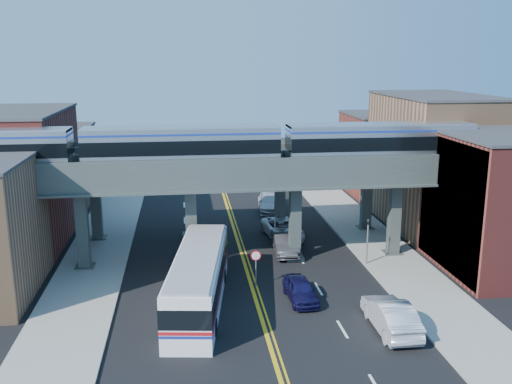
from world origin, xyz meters
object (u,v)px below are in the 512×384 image
Objects in this scene: stop_sign at (256,262)px; transit_train at (182,146)px; car_lane_c at (282,229)px; car_parked_curb at (391,315)px; car_lane_a at (300,290)px; car_lane_b at (285,243)px; car_lane_d at (271,202)px; traffic_signal at (368,236)px; transit_bus at (199,280)px.

transit_train is at bearing 133.85° from stop_sign.
car_lane_c is 18.22m from car_parked_curb.
car_lane_a is 0.73× the size of car_lane_c.
car_lane_c is at bearing 70.59° from stop_sign.
car_lane_a is (2.59, -2.66, -1.03)m from stop_sign.
car_lane_b is (8.01, 1.57, -8.30)m from transit_train.
transit_train is 13.13m from car_lane_c.
car_lane_a is 22.36m from car_lane_d.
stop_sign reaches higher than car_lane_a.
transit_train is 13.57m from car_lane_a.
transit_train reaches higher than car_lane_b.
car_lane_b is (-5.69, 3.57, -1.45)m from traffic_signal.
car_lane_d reaches higher than car_lane_b.
car_lane_a is at bearing -138.10° from traffic_signal.
car_lane_b is 3.98m from car_lane_c.
car_lane_c reaches higher than car_lane_a.
transit_bus is 2.15× the size of car_lane_d.
car_parked_curb reaches higher than car_lane_c.
car_lane_d is 27.20m from car_parked_curb.
car_lane_b is at bearing -30.14° from transit_bus.
car_lane_c is 9.13m from car_lane_d.
car_lane_b is at bearing 147.89° from traffic_signal.
traffic_signal reaches higher than car_lane_a.
transit_bus is (0.80, -7.61, -7.42)m from transit_train.
car_lane_a is at bearing -47.20° from car_parked_curb.
transit_train reaches higher than car_parked_curb.
transit_bus is at bearing -127.11° from car_lane_c.
transit_bus is 2.58× the size of car_lane_b.
traffic_signal is 0.80× the size of car_lane_b.
transit_train is 10.31× the size of car_lane_a.
car_lane_a is at bearing -101.53° from car_lane_c.
traffic_signal is (13.70, -2.00, -6.84)m from transit_train.
car_parked_curb reaches higher than car_lane_a.
car_parked_curb is at bearing -78.82° from car_lane_d.
car_lane_d is at bearing 106.16° from traffic_signal.
car_lane_c is (1.12, 13.19, 0.08)m from car_lane_a.
car_lane_b is 14.47m from car_parked_curb.
transit_bus is 23.69m from car_lane_d.
car_parked_curb is at bearing -105.64° from transit_bus.
car_lane_d is at bearing 78.28° from stop_sign.
car_lane_c is at bearing 124.62° from traffic_signal.
transit_bus is 11.71m from car_lane_b.
car_lane_b is at bearing 11.09° from transit_train.
car_parked_curb is (10.94, -4.80, -0.80)m from transit_bus.
car_lane_a is 6.44m from car_parked_curb.
car_lane_d is at bearing 58.77° from transit_train.
car_lane_a is 0.69× the size of car_lane_d.
car_lane_c is 1.05× the size of car_parked_curb.
car_lane_d is 1.11× the size of car_parked_curb.
traffic_signal reaches higher than car_lane_d.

